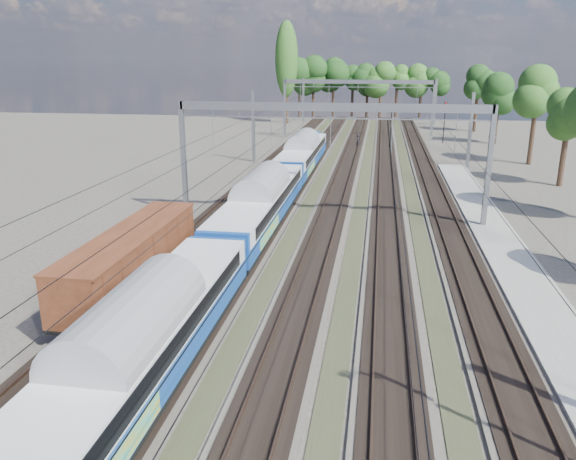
# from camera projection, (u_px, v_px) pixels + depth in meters

# --- Properties ---
(track_bed) EXTENTS (21.00, 130.00, 0.34)m
(track_bed) POSITION_uv_depth(u_px,v_px,m) (342.00, 180.00, 57.68)
(track_bed) COLOR #47423A
(track_bed) RESTS_ON ground
(platform) EXTENTS (3.00, 70.00, 0.30)m
(platform) POSITION_uv_depth(u_px,v_px,m) (521.00, 276.00, 32.23)
(platform) COLOR gray
(platform) RESTS_ON ground
(catenary) EXTENTS (25.65, 130.00, 9.00)m
(catenary) POSITION_uv_depth(u_px,v_px,m) (351.00, 112.00, 63.04)
(catenary) COLOR gray
(catenary) RESTS_ON ground
(tree_belt) EXTENTS (39.44, 98.93, 12.02)m
(tree_belt) POSITION_uv_depth(u_px,v_px,m) (401.00, 82.00, 100.34)
(tree_belt) COLOR black
(tree_belt) RESTS_ON ground
(poplar) EXTENTS (4.40, 4.40, 19.04)m
(poplar) POSITION_uv_depth(u_px,v_px,m) (287.00, 60.00, 106.48)
(poplar) COLOR black
(poplar) RESTS_ON ground
(emu_train) EXTENTS (3.08, 65.11, 4.50)m
(emu_train) POSITION_uv_depth(u_px,v_px,m) (260.00, 199.00, 39.49)
(emu_train) COLOR black
(emu_train) RESTS_ON ground
(freight_boxcar) EXTENTS (2.68, 12.91, 3.33)m
(freight_boxcar) POSITION_uv_depth(u_px,v_px,m) (132.00, 258.00, 29.54)
(freight_boxcar) COLOR black
(freight_boxcar) RESTS_ON ground
(worker) EXTENTS (0.48, 0.70, 1.86)m
(worker) POSITION_uv_depth(u_px,v_px,m) (358.00, 141.00, 79.11)
(worker) COLOR black
(worker) RESTS_ON ground
(signal_near) EXTENTS (0.42, 0.38, 5.97)m
(signal_near) POSITION_uv_depth(u_px,v_px,m) (391.00, 121.00, 77.87)
(signal_near) COLOR black
(signal_near) RESTS_ON ground
(signal_far) EXTENTS (0.43, 0.40, 6.01)m
(signal_far) POSITION_uv_depth(u_px,v_px,m) (445.00, 117.00, 82.78)
(signal_far) COLOR black
(signal_far) RESTS_ON ground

